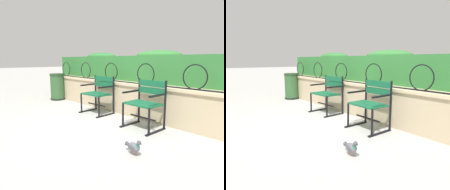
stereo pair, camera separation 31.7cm
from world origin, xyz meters
The scene contains 8 objects.
ground_plane centered at (0.00, 0.00, 0.00)m, with size 60.00×60.00×0.00m, color #ADADA8.
stone_wall centered at (0.00, 0.95, 0.35)m, with size 7.00×0.41×0.70m.
iron_arch_fence centered at (-0.25, 0.88, 0.88)m, with size 6.46×0.02×0.42m.
hedge_row centered at (-0.01, 1.46, 1.02)m, with size 6.86×0.66×0.69m.
park_chair_left centered at (-0.81, 0.52, 0.46)m, with size 0.65×0.55×0.83m.
park_chair_right centered at (0.54, 0.46, 0.46)m, with size 0.62×0.53×0.84m.
pigeon_near_chairs centered at (1.10, -0.49, 0.11)m, with size 0.29×0.13×0.22m.
trash_bin centered at (-2.87, 0.62, 0.37)m, with size 0.44×0.44×0.78m.
Camera 1 is at (2.67, -2.34, 1.18)m, focal length 32.77 mm.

